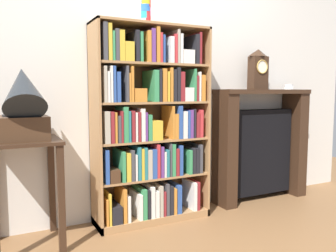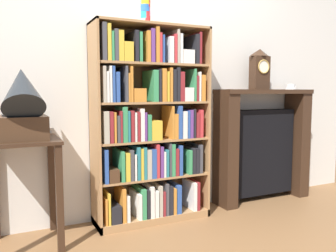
{
  "view_description": "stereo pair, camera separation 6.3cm",
  "coord_description": "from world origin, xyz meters",
  "views": [
    {
      "loc": [
        -1.13,
        -2.44,
        1.06
      ],
      "look_at": [
        0.15,
        0.11,
        0.78
      ],
      "focal_mm": 36.96,
      "sensor_mm": 36.0,
      "label": 1
    },
    {
      "loc": [
        -1.07,
        -2.47,
        1.06
      ],
      "look_at": [
        0.15,
        0.11,
        0.78
      ],
      "focal_mm": 36.96,
      "sensor_mm": 36.0,
      "label": 2
    }
  ],
  "objects": [
    {
      "name": "mantel_clock",
      "position": [
        1.12,
        0.13,
        1.27
      ],
      "size": [
        0.17,
        0.12,
        0.38
      ],
      "color": "#382316",
      "rests_on": "fireplace_mantel"
    },
    {
      "name": "gramophone",
      "position": [
        -0.97,
        -0.03,
        0.97
      ],
      "size": [
        0.3,
        0.5,
        0.55
      ],
      "color": "#472D1C",
      "rests_on": "side_table_left"
    },
    {
      "name": "ground_plane",
      "position": [
        0.0,
        0.0,
        -0.01
      ],
      "size": [
        7.56,
        6.4,
        0.02
      ],
      "primitive_type": "cube",
      "color": "brown"
    },
    {
      "name": "teacup_with_saucer",
      "position": [
        1.52,
        0.13,
        1.11
      ],
      "size": [
        0.13,
        0.13,
        0.06
      ],
      "color": "white",
      "rests_on": "fireplace_mantel"
    },
    {
      "name": "wall_back",
      "position": [
        0.11,
        0.31,
        1.3
      ],
      "size": [
        4.56,
        0.08,
        2.6
      ],
      "primitive_type": "cube",
      "color": "silver",
      "rests_on": "ground"
    },
    {
      "name": "bookshelf",
      "position": [
        -0.01,
        0.11,
        0.76
      ],
      "size": [
        0.94,
        0.32,
        1.58
      ],
      "color": "#A87A4C",
      "rests_on": "ground"
    },
    {
      "name": "cup_stack",
      "position": [
        -0.06,
        0.07,
        1.7
      ],
      "size": [
        0.08,
        0.08,
        0.24
      ],
      "color": "red",
      "rests_on": "bookshelf"
    },
    {
      "name": "side_table_left",
      "position": [
        -0.97,
        0.03,
        0.53
      ],
      "size": [
        0.45,
        0.48,
        0.74
      ],
      "color": "#382316",
      "rests_on": "ground"
    },
    {
      "name": "fireplace_mantel",
      "position": [
        1.18,
        0.16,
        0.53
      ],
      "size": [
        1.0,
        0.28,
        1.08
      ],
      "color": "#382316",
      "rests_on": "ground"
    }
  ]
}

